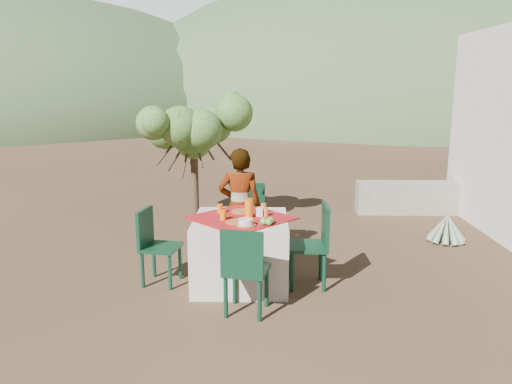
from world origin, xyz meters
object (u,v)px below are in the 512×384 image
table (241,251)px  shrub_tree (198,136)px  juice_pitcher (249,208)px  agave (447,229)px  person (240,207)px  chair_far (249,215)px  chair_near (245,268)px  chair_right (315,241)px  chair_left (155,242)px

table → shrub_tree: size_ratio=0.72×
shrub_tree → juice_pitcher: (0.84, -2.23, -0.56)m
table → agave: (2.84, 1.54, -0.19)m
table → person: size_ratio=0.90×
table → agave: 3.23m
chair_far → chair_near: size_ratio=1.03×
chair_right → shrub_tree: bearing=-145.8°
shrub_tree → person: bearing=-66.0°
chair_left → person: person is taller
agave → shrub_tree: bearing=169.0°
chair_far → person: (-0.10, -0.46, 0.22)m
chair_left → chair_right: (1.77, -0.05, 0.04)m
chair_left → agave: (3.79, 1.55, -0.28)m
table → shrub_tree: (-0.75, 2.24, 1.05)m
table → juice_pitcher: 0.49m
table → chair_near: 0.82m
chair_right → shrub_tree: size_ratio=0.51×
table → agave: size_ratio=2.27×
juice_pitcher → shrub_tree: bearing=110.7°
chair_near → agave: bearing=-128.1°
table → juice_pitcher: (0.09, 0.01, 0.49)m
chair_near → juice_pitcher: bearing=-79.7°
shrub_tree → juice_pitcher: shrub_tree is taller
chair_near → juice_pitcher: (0.02, 0.81, 0.38)m
chair_near → table: bearing=-73.1°
chair_far → chair_right: 1.38m
chair_far → agave: bearing=8.8°
person → agave: (2.88, 0.90, -0.53)m
chair_right → shrub_tree: 2.92m
chair_far → table: bearing=-93.1°
juice_pitcher → table: bearing=-174.0°
shrub_tree → chair_right: bearing=-55.9°
table → person: person is taller
chair_left → agave: 4.11m
person → chair_right: bearing=141.0°
table → chair_left: bearing=-179.5°
juice_pitcher → chair_left: bearing=-179.0°
juice_pitcher → agave: bearing=29.1°
person → shrub_tree: bearing=-65.4°
person → shrub_tree: shrub_tree is taller
chair_left → juice_pitcher: size_ratio=4.11×
person → juice_pitcher: person is taller
person → agave: person is taller
chair_far → agave: 2.83m
table → chair_right: chair_right is taller
table → agave: bearing=28.5°
chair_right → agave: chair_right is taller
person → chair_left: bearing=36.0°
chair_left → juice_pitcher: (1.05, 0.02, 0.39)m
chair_near → agave: chair_near is taller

